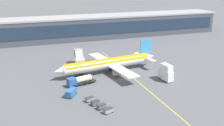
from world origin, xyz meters
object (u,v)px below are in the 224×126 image
at_px(fuel_tanker, 80,81).
at_px(baggage_cart_3, 90,99).
at_px(baggage_cart_1, 101,106).
at_px(catering_lift, 166,73).
at_px(crew_van, 71,92).
at_px(baggage_cart_2, 95,103).
at_px(main_airliner, 108,63).
at_px(baggage_cart_0, 108,110).

relative_size(fuel_tanker, baggage_cart_3, 3.71).
bearing_deg(baggage_cart_1, baggage_cart_3, 107.03).
height_order(fuel_tanker, catering_lift, catering_lift).
bearing_deg(crew_van, baggage_cart_2, -59.53).
distance_m(fuel_tanker, baggage_cart_3, 14.53).
bearing_deg(catering_lift, main_airliner, 136.90).
distance_m(catering_lift, baggage_cart_2, 33.01).
height_order(baggage_cart_2, baggage_cart_3, same).
relative_size(main_airliner, baggage_cart_2, 15.17).
xyz_separation_m(catering_lift, baggage_cart_3, (-31.94, -8.05, -2.28)).
bearing_deg(baggage_cart_2, main_airliner, 63.04).
bearing_deg(catering_lift, baggage_cart_3, -165.86).
bearing_deg(fuel_tanker, baggage_cart_0, -84.31).
distance_m(baggage_cart_0, baggage_cart_2, 6.40).
height_order(catering_lift, baggage_cart_2, catering_lift).
distance_m(main_airliner, baggage_cart_1, 33.02).
relative_size(main_airliner, baggage_cart_0, 15.17).
xyz_separation_m(baggage_cart_1, baggage_cart_3, (-1.87, 6.12, 0.00)).
bearing_deg(baggage_cart_1, fuel_tanker, 93.94).
xyz_separation_m(catering_lift, baggage_cart_2, (-31.00, -11.11, -2.28)).
height_order(fuel_tanker, baggage_cart_0, fuel_tanker).
height_order(baggage_cart_1, baggage_cart_2, same).
bearing_deg(baggage_cart_2, fuel_tanker, 91.58).
height_order(catering_lift, baggage_cart_1, catering_lift).
height_order(baggage_cart_0, baggage_cart_1, same).
distance_m(main_airliner, baggage_cart_3, 28.45).
relative_size(fuel_tanker, baggage_cart_0, 3.71).
xyz_separation_m(main_airliner, catering_lift, (17.17, -16.07, -0.80)).
height_order(main_airliner, fuel_tanker, main_airliner).
relative_size(fuel_tanker, baggage_cart_1, 3.71).
xyz_separation_m(baggage_cart_0, baggage_cart_2, (-1.87, 6.12, 0.00)).
bearing_deg(baggage_cart_0, fuel_tanker, 95.69).
xyz_separation_m(main_airliner, baggage_cart_3, (-14.76, -24.12, -3.08)).
relative_size(catering_lift, baggage_cart_2, 2.32).
bearing_deg(baggage_cart_2, crew_van, 120.47).
bearing_deg(baggage_cart_3, catering_lift, 14.14).
bearing_deg(fuel_tanker, main_airliner, 33.94).
relative_size(baggage_cart_2, baggage_cart_3, 1.00).
bearing_deg(crew_van, baggage_cart_1, -62.61).
distance_m(baggage_cart_0, baggage_cart_1, 3.20).
xyz_separation_m(fuel_tanker, catering_lift, (31.48, -6.44, 1.32)).
relative_size(main_airliner, baggage_cart_1, 15.17).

